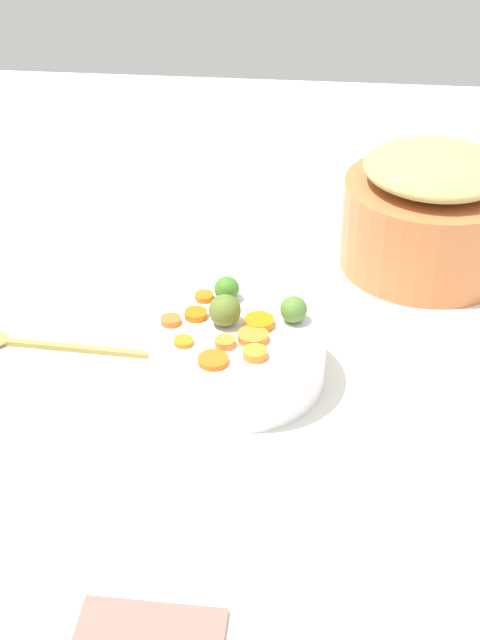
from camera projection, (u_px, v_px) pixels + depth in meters
name	position (u px, v px, depth m)	size (l,w,h in m)	color
tabletop	(239.00, 384.00, 1.25)	(2.40, 2.40, 0.02)	white
serving_bowl_carrots	(240.00, 354.00, 1.22)	(0.23, 0.23, 0.09)	white
metal_pot	(429.00, 224.00, 1.46)	(0.28, 0.28, 0.14)	#D37441
stuffing_mound	(436.00, 168.00, 1.41)	(0.23, 0.23, 0.05)	tan
carrot_slice_0	(213.00, 360.00, 1.12)	(0.04, 0.04, 0.01)	orange
carrot_slice_1	(253.00, 337.00, 1.16)	(0.04, 0.04, 0.01)	orange
carrot_slice_2	(196.00, 314.00, 1.21)	(0.03, 0.03, 0.01)	orange
carrot_slice_3	(259.00, 321.00, 1.19)	(0.04, 0.04, 0.01)	orange
carrot_slice_4	(225.00, 342.00, 1.15)	(0.03, 0.03, 0.01)	orange
carrot_slice_5	(204.00, 297.00, 1.24)	(0.03, 0.03, 0.01)	orange
carrot_slice_6	(171.00, 320.00, 1.20)	(0.03, 0.03, 0.01)	orange
carrot_slice_7	(183.00, 342.00, 1.16)	(0.02, 0.02, 0.01)	orange
carrot_slice_8	(255.00, 353.00, 1.13)	(0.03, 0.03, 0.01)	orange
brussels_sprout_0	(227.00, 289.00, 1.24)	(0.03, 0.03, 0.03)	#458326
brussels_sprout_1	(294.00, 309.00, 1.19)	(0.04, 0.04, 0.04)	#578433
brussels_sprout_2	(225.00, 310.00, 1.19)	(0.04, 0.04, 0.04)	olive
wooden_spoon	(14.00, 342.00, 1.31)	(0.05, 0.27, 0.01)	#AA9047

